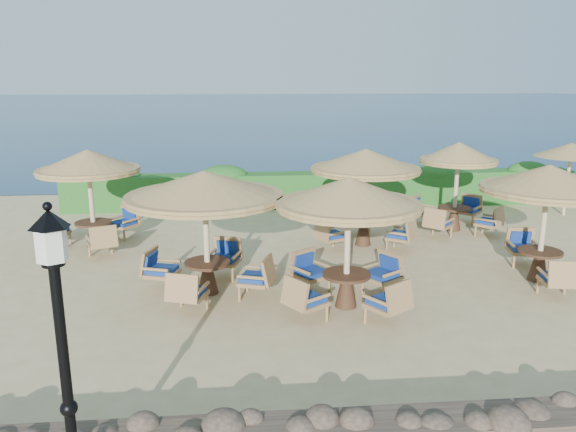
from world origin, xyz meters
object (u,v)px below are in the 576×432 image
at_px(extra_parasol, 571,150).
at_px(cafe_set_3, 89,179).
at_px(cafe_set_0, 205,205).
at_px(cafe_set_2, 547,193).
at_px(lamp_post, 66,377).
at_px(cafe_set_5, 457,176).
at_px(cafe_set_1, 348,218).
at_px(cafe_set_4, 365,175).

bearing_deg(extra_parasol, cafe_set_3, -171.07).
xyz_separation_m(cafe_set_0, cafe_set_2, (7.43, 0.12, 0.09)).
xyz_separation_m(lamp_post, cafe_set_5, (8.21, 10.49, 0.10)).
distance_m(cafe_set_0, cafe_set_2, 7.43).
height_order(cafe_set_1, cafe_set_4, same).
bearing_deg(cafe_set_2, cafe_set_0, -179.08).
xyz_separation_m(cafe_set_0, cafe_set_4, (4.07, 3.16, 0.00)).
height_order(cafe_set_1, cafe_set_2, same).
height_order(cafe_set_0, cafe_set_3, same).
xyz_separation_m(extra_parasol, cafe_set_5, (-4.39, -1.51, -0.52)).
relative_size(cafe_set_0, cafe_set_1, 1.16).
distance_m(cafe_set_3, cafe_set_4, 7.31).
bearing_deg(cafe_set_1, cafe_set_0, 160.88).
bearing_deg(cafe_set_5, lamp_post, -128.05).
xyz_separation_m(extra_parasol, cafe_set_2, (-4.07, -5.82, -0.14)).
distance_m(cafe_set_0, cafe_set_3, 4.86).
bearing_deg(cafe_set_4, cafe_set_2, -42.13).
relative_size(cafe_set_1, cafe_set_2, 0.98).
distance_m(lamp_post, cafe_set_2, 10.54).
distance_m(cafe_set_0, cafe_set_4, 5.15).
bearing_deg(cafe_set_5, extra_parasol, 18.99).
relative_size(extra_parasol, cafe_set_4, 0.82).
distance_m(cafe_set_2, cafe_set_5, 4.34).
bearing_deg(cafe_set_0, lamp_post, -100.26).
height_order(cafe_set_2, cafe_set_5, same).
bearing_deg(cafe_set_1, cafe_set_5, 51.41).
height_order(lamp_post, cafe_set_5, lamp_post).
bearing_deg(cafe_set_4, cafe_set_1, -107.05).
relative_size(cafe_set_0, cafe_set_3, 1.20).
bearing_deg(cafe_set_1, cafe_set_2, 13.26).
bearing_deg(cafe_set_0, cafe_set_4, 37.86).
distance_m(cafe_set_4, cafe_set_5, 3.31).
bearing_deg(cafe_set_4, cafe_set_5, 22.63).
relative_size(extra_parasol, cafe_set_3, 0.87).
xyz_separation_m(cafe_set_2, cafe_set_3, (-10.66, 3.51, -0.14)).
xyz_separation_m(lamp_post, cafe_set_3, (-2.13, 9.69, 0.33)).
bearing_deg(cafe_set_2, cafe_set_3, 161.79).
bearing_deg(extra_parasol, cafe_set_0, -152.68).
relative_size(lamp_post, cafe_set_3, 1.19).
bearing_deg(lamp_post, cafe_set_4, 60.74).
xyz_separation_m(cafe_set_3, cafe_set_5, (10.34, 0.80, -0.23)).
distance_m(lamp_post, cafe_set_1, 6.42).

